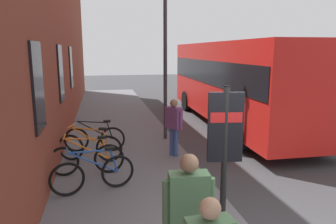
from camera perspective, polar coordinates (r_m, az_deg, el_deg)
name	(u,v)px	position (r m, az deg, el deg)	size (l,w,h in m)	color
ground	(203,140)	(10.96, 6.34, -5.12)	(60.00, 60.00, 0.00)	#38383A
sidewalk_pavement	(119,129)	(12.36, -8.88, -3.04)	(24.00, 3.50, 0.12)	slate
station_facade	(58,5)	(13.15, -19.20, 17.83)	(22.00, 0.65, 9.46)	brown
bicycle_by_door	(94,174)	(6.89, -13.29, -10.81)	(0.55, 1.74, 0.97)	black
bicycle_far_end	(87,159)	(7.83, -14.42, -8.18)	(0.48, 1.77, 0.97)	black
bicycle_mid_rack	(90,147)	(8.72, -13.88, -6.15)	(0.67, 1.71, 0.97)	black
bicycle_leaning_wall	(95,138)	(9.51, -13.06, -4.67)	(0.48, 1.76, 0.97)	black
transit_info_sign	(225,137)	(5.01, 10.27, -4.43)	(0.17, 0.56, 2.40)	black
city_bus	(235,78)	(13.23, 11.97, 5.95)	(10.56, 2.85, 3.35)	red
pedestrian_crossing_street	(189,206)	(4.05, 3.75, -16.57)	(0.29, 0.65, 1.71)	#4C724C
pedestrian_by_facade	(174,122)	(8.76, 1.05, -1.73)	(0.52, 0.45, 1.61)	#334C8C
street_lamp	(165,38)	(10.31, -0.50, 13.25)	(0.28, 0.28, 5.65)	#333338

